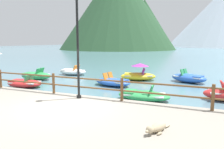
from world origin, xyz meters
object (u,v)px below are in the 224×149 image
object	(u,v)px
pedal_boat_3	(143,95)
pedal_boat_5	(24,83)
dog_resting	(157,128)
pedal_boat_2	(138,74)
lamp_post	(78,36)
pedal_boat_1	(36,76)
pedal_boat_7	(189,78)
pedal_boat_6	(73,72)
pedal_boat_0	(113,82)

from	to	relation	value
pedal_boat_3	pedal_boat_5	xyz separation A→B (m)	(-7.59, 0.14, 0.02)
dog_resting	pedal_boat_3	world-z (taller)	pedal_boat_3
dog_resting	pedal_boat_2	distance (m)	10.31
lamp_post	pedal_boat_1	xyz separation A→B (m)	(-6.52, 4.72, -2.75)
pedal_boat_5	pedal_boat_7	size ratio (longest dim) A/B	0.90
dog_resting	pedal_boat_1	world-z (taller)	pedal_boat_1
lamp_post	pedal_boat_7	distance (m)	9.30
pedal_boat_3	pedal_boat_7	xyz separation A→B (m)	(1.73, 5.75, 0.07)
pedal_boat_5	pedal_boat_6	world-z (taller)	pedal_boat_6
pedal_boat_0	pedal_boat_6	distance (m)	5.73
pedal_boat_5	pedal_boat_6	bearing A→B (deg)	90.12
dog_resting	pedal_boat_3	xyz separation A→B (m)	(-1.51, 4.48, -0.28)
pedal_boat_3	pedal_boat_7	bearing A→B (deg)	73.23
pedal_boat_2	pedal_boat_6	xyz separation A→B (m)	(-5.85, 0.35, -0.14)
lamp_post	pedal_boat_3	bearing A→B (deg)	43.42
pedal_boat_5	pedal_boat_2	bearing A→B (deg)	41.46
pedal_boat_0	pedal_boat_2	xyz separation A→B (m)	(0.94, 2.62, 0.16)
lamp_post	dog_resting	bearing A→B (deg)	-31.28
pedal_boat_7	pedal_boat_2	bearing A→B (deg)	-172.51
pedal_boat_0	lamp_post	bearing A→B (deg)	-85.22
lamp_post	pedal_boat_2	xyz separation A→B (m)	(0.54, 7.46, -2.64)
lamp_post	pedal_boat_3	world-z (taller)	lamp_post
dog_resting	pedal_boat_1	bearing A→B (deg)	145.74
pedal_boat_0	pedal_boat_7	size ratio (longest dim) A/B	1.01
pedal_boat_3	pedal_boat_1	bearing A→B (deg)	163.87
pedal_boat_5	pedal_boat_7	bearing A→B (deg)	31.05
dog_resting	pedal_boat_3	size ratio (longest dim) A/B	0.39
pedal_boat_0	pedal_boat_1	distance (m)	6.11
dog_resting	pedal_boat_3	bearing A→B (deg)	108.64
pedal_boat_1	pedal_boat_3	size ratio (longest dim) A/B	0.95
lamp_post	pedal_boat_0	distance (m)	5.61
pedal_boat_1	pedal_boat_6	distance (m)	3.32
pedal_boat_1	pedal_boat_2	world-z (taller)	pedal_boat_2
pedal_boat_3	pedal_boat_7	world-z (taller)	pedal_boat_7
dog_resting	pedal_boat_1	size ratio (longest dim) A/B	0.41
pedal_boat_5	pedal_boat_1	bearing A→B (deg)	116.90
pedal_boat_7	dog_resting	bearing A→B (deg)	-91.24
dog_resting	pedal_boat_5	xyz separation A→B (m)	(-9.10, 4.62, -0.27)
pedal_boat_0	pedal_boat_5	bearing A→B (deg)	-152.60
pedal_boat_0	pedal_boat_1	bearing A→B (deg)	-178.81
dog_resting	pedal_boat_0	bearing A→B (deg)	120.47
pedal_boat_1	pedal_boat_0	bearing A→B (deg)	1.19
pedal_boat_0	pedal_boat_5	world-z (taller)	pedal_boat_0
pedal_boat_3	pedal_boat_5	distance (m)	7.59
pedal_boat_6	pedal_boat_7	distance (m)	9.33
pedal_boat_1	pedal_boat_7	size ratio (longest dim) A/B	0.91
pedal_boat_1	pedal_boat_2	size ratio (longest dim) A/B	0.86
dog_resting	pedal_boat_1	xyz separation A→B (m)	(-10.32, 7.03, -0.22)
dog_resting	pedal_boat_7	xyz separation A→B (m)	(0.22, 10.24, -0.21)
pedal_boat_1	pedal_boat_6	xyz separation A→B (m)	(1.21, 3.10, -0.03)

